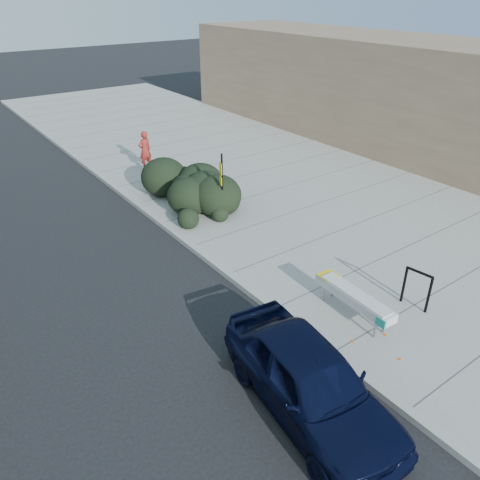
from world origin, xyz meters
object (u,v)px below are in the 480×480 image
at_px(pedestrian, 145,150).
at_px(bike_rack, 417,286).
at_px(bench, 354,297).
at_px(sedan_navy, 310,380).
at_px(sign_post, 222,183).

bearing_deg(pedestrian, bike_rack, 83.62).
bearing_deg(pedestrian, bench, 76.80).
xyz_separation_m(sedan_navy, pedestrian, (3.43, 13.92, 0.25)).
height_order(bike_rack, sign_post, sign_post).
distance_m(bike_rack, sign_post, 7.12).
height_order(sedan_navy, pedestrian, pedestrian).
height_order(bike_rack, pedestrian, pedestrian).
bearing_deg(sedan_navy, bike_rack, 16.91).
xyz_separation_m(bike_rack, sedan_navy, (-4.33, -0.70, -0.04)).
relative_size(bench, bike_rack, 2.19).
relative_size(bench, sedan_navy, 0.53).
relative_size(bike_rack, sign_post, 0.44).
bearing_deg(bench, bike_rack, -20.58).
bearing_deg(sedan_navy, sign_post, 74.87).
bearing_deg(bench, sign_post, 88.66).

